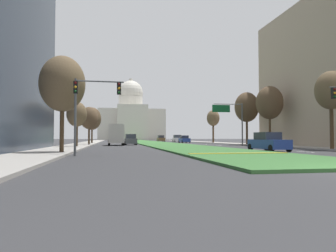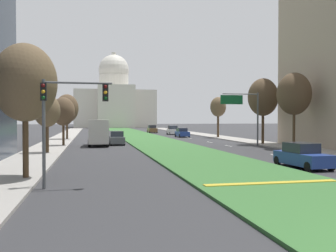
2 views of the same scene
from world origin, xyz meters
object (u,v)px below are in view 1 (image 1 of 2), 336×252
Objects in this scene: overhead_guide_sign at (232,115)px; street_tree_left_mid at (77,115)px; street_tree_right_near at (331,91)px; street_tree_right_far at (247,107)px; sedan_midblock at (131,140)px; street_tree_left_distant at (92,119)px; sedan_distant at (184,139)px; sedan_lead_stopped at (268,142)px; sedan_far_horizon at (177,139)px; street_tree_left_far at (89,118)px; traffic_light_near_left at (88,99)px; street_tree_right_mid at (269,103)px; capitol_building at (131,120)px; box_truck_delivery at (116,134)px; sedan_very_far at (161,139)px; street_tree_left_near at (62,84)px; street_tree_right_distant at (213,118)px.

street_tree_left_mid is (-22.22, -5.44, -0.58)m from overhead_guide_sign.
street_tree_right_far reaches higher than street_tree_right_near.
sedan_midblock is at bearing 168.38° from street_tree_right_far.
street_tree_left_distant is 20.71m from sedan_distant.
sedan_far_horizon is at bearing 87.01° from sedan_lead_stopped.
street_tree_left_far is at bearing -136.03° from sedan_distant.
street_tree_right_mid reaches higher than traffic_light_near_left.
capitol_building reaches higher than street_tree_left_distant.
overhead_guide_sign is 1.37× the size of sedan_far_horizon.
street_tree_right_mid reaches higher than sedan_midblock.
street_tree_right_far is at bearing -5.59° from box_truck_delivery.
street_tree_right_mid is at bearing 86.64° from street_tree_right_near.
street_tree_right_mid is 6.93m from street_tree_right_far.
street_tree_left_distant is 14.72m from sedan_midblock.
street_tree_right_far is at bearing 15.79° from street_tree_left_mid.
traffic_light_near_left is at bearing -167.63° from street_tree_right_near.
box_truck_delivery is at bearing -2.73° from street_tree_left_far.
street_tree_left_mid is at bearing -96.82° from capitol_building.
street_tree_left_mid is 1.22× the size of sedan_lead_stopped.
sedan_very_far is at bearing 105.83° from sedan_far_horizon.
sedan_far_horizon is (7.99, -68.23, -8.54)m from capitol_building.
sedan_very_far is (-7.46, 41.37, -5.19)m from street_tree_right_far.
sedan_very_far is at bearing 74.66° from street_tree_left_near.
capitol_building is at bearing 96.68° from sedan_far_horizon.
overhead_guide_sign is at bearing -87.56° from sedan_far_horizon.
street_tree_right_far is at bearing -81.55° from sedan_far_horizon.
street_tree_right_mid reaches higher than sedan_distant.
box_truck_delivery is at bearing -72.22° from street_tree_left_distant.
street_tree_left_far is at bearing -88.18° from street_tree_left_distant.
sedan_far_horizon is (2.74, 52.41, 0.07)m from sedan_lead_stopped.
traffic_light_near_left is 0.74× the size of street_tree_right_distant.
traffic_light_near_left is at bearing -107.70° from sedan_far_horizon.
overhead_guide_sign is 0.88× the size of street_tree_left_near.
street_tree_left_mid is (-24.93, 12.98, -1.67)m from street_tree_right_near.
sedan_lead_stopped is at bearing -53.16° from street_tree_left_far.
street_tree_left_distant is at bearing -178.19° from street_tree_right_distant.
box_truck_delivery is at bearing 62.09° from street_tree_left_mid.
street_tree_right_far reaches higher than sedan_midblock.
sedan_very_far is at bearing 100.23° from street_tree_right_far.
street_tree_left_near is 1.05× the size of street_tree_right_distant.
capitol_building is 69.23m from sedan_far_horizon.
street_tree_right_mid reaches higher than street_tree_left_distant.
street_tree_left_far is 28.79m from street_tree_right_distant.
street_tree_right_mid is 1.30× the size of box_truck_delivery.
street_tree_right_distant is (-0.19, 23.84, -0.74)m from street_tree_right_mid.
street_tree_right_mid is 1.17× the size of street_tree_left_distant.
sedan_lead_stopped is 0.72× the size of box_truck_delivery.
capitol_building is 6.38× the size of sedan_midblock.
street_tree_right_distant is (25.52, 24.13, 1.25)m from street_tree_left_mid.
street_tree_left_mid is 35.15m from street_tree_right_distant.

